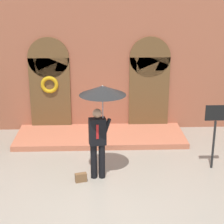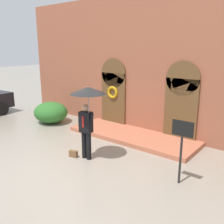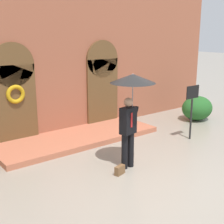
{
  "view_description": "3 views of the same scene",
  "coord_description": "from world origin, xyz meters",
  "px_view_note": "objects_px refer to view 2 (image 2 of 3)",
  "views": [
    {
      "loc": [
        -0.04,
        -7.78,
        4.52
      ],
      "look_at": [
        0.29,
        1.1,
        1.53
      ],
      "focal_mm": 60.0,
      "sensor_mm": 36.0,
      "label": 1
    },
    {
      "loc": [
        5.2,
        -4.8,
        3.49
      ],
      "look_at": [
        0.18,
        1.55,
        1.39
      ],
      "focal_mm": 40.0,
      "sensor_mm": 36.0,
      "label": 2
    },
    {
      "loc": [
        -4.85,
        -4.97,
        3.34
      ],
      "look_at": [
        -0.12,
        1.14,
        1.33
      ],
      "focal_mm": 50.0,
      "sensor_mm": 36.0,
      "label": 3
    }
  ],
  "objects_px": {
    "person_with_umbrella": "(88,101)",
    "shrub_left": "(51,112)",
    "sign_post": "(182,142)",
    "handbag": "(73,154)"
  },
  "relations": [
    {
      "from": "sign_post",
      "to": "shrub_left",
      "type": "relative_size",
      "value": 1.04
    },
    {
      "from": "person_with_umbrella",
      "to": "shrub_left",
      "type": "distance_m",
      "value": 4.84
    },
    {
      "from": "sign_post",
      "to": "shrub_left",
      "type": "distance_m",
      "value": 7.3
    },
    {
      "from": "person_with_umbrella",
      "to": "sign_post",
      "type": "relative_size",
      "value": 1.37
    },
    {
      "from": "shrub_left",
      "to": "handbag",
      "type": "bearing_deg",
      "value": -28.86
    },
    {
      "from": "sign_post",
      "to": "handbag",
      "type": "bearing_deg",
      "value": -169.66
    },
    {
      "from": "handbag",
      "to": "sign_post",
      "type": "distance_m",
      "value": 3.61
    },
    {
      "from": "sign_post",
      "to": "shrub_left",
      "type": "xyz_separation_m",
      "value": [
        -7.12,
        1.43,
        -0.67
      ]
    },
    {
      "from": "person_with_umbrella",
      "to": "shrub_left",
      "type": "xyz_separation_m",
      "value": [
        -4.24,
        1.85,
        -1.42
      ]
    },
    {
      "from": "handbag",
      "to": "shrub_left",
      "type": "distance_m",
      "value": 4.27
    }
  ]
}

